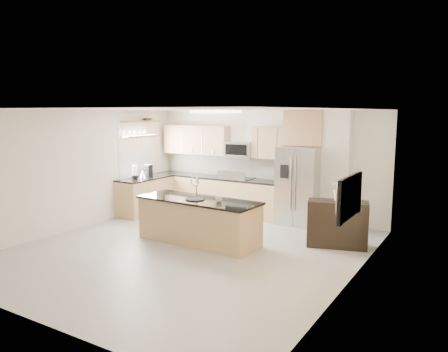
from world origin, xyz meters
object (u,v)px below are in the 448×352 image
Objects in this scene: island at (199,220)px; kettle at (143,174)px; microwave at (240,150)px; television at (342,196)px; range at (237,196)px; refrigerator at (300,186)px; platter at (195,199)px; flower_vase at (342,182)px; blender at (135,173)px; cup at (219,199)px; credenza at (337,224)px; bowl at (148,119)px; coffee_maker at (148,171)px.

kettle is (-2.51, 1.22, 0.59)m from island.
microwave is 4.79m from television.
microwave is (0.00, 0.12, 1.16)m from range.
refrigerator reaches higher than platter.
refrigerator is at bearing 16.99° from kettle.
blender is at bearing -177.71° from flower_vase.
kettle is at bearing 179.51° from flower_vase.
refrigerator is 2.66m from island.
flower_vase is 0.66× the size of television.
credenza is at bearing 30.22° from cup.
refrigerator reaches higher than television.
credenza is at bearing -6.35° from bowl.
range is 4.78m from television.
kettle is (-4.94, 0.09, 0.58)m from credenza.
kettle is at bearing 78.39° from blender.
microwave is 2.64m from blender.
coffee_maker reaches higher than kettle.
television reaches higher than kettle.
island is 2.85m from kettle.
range is at bearing 48.36° from television.
range is 1.16m from microwave.
credenza is at bearing -25.41° from microwave.
blender is at bearing 165.98° from credenza.
television is (5.54, -1.95, 0.32)m from kettle.
blender is at bearing 157.33° from platter.
credenza is (2.43, 1.13, 0.01)m from island.
range is at bearing 30.06° from kettle.
cup is (0.96, -2.52, -0.71)m from microwave.
kettle reaches higher than cup.
television reaches higher than credenza.
refrigerator is 2.45m from cup.
credenza is at bearing -23.38° from range.
credenza is 1.03× the size of television.
microwave reaches higher than cup.
island is at bearing -116.69° from refrigerator.
credenza is at bearing -131.84° from flower_vase.
kettle is at bearing 70.60° from television.
flower_vase reaches higher than range.
microwave is 2.51m from bowl.
kettle is at bearing -65.20° from bowl.
microwave is 3.13× the size of kettle.
island is 7.06× the size of bowl.
bowl is (-2.71, 1.79, 1.50)m from platter.
island is 3.25m from television.
blender reaches higher than platter.
blender is at bearing -159.87° from refrigerator.
flower_vase is at bearing -22.35° from range.
blender is 0.51m from coffee_maker.
bowl is (-3.21, 1.71, 1.46)m from cup.
platter is at bearing 78.04° from television.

